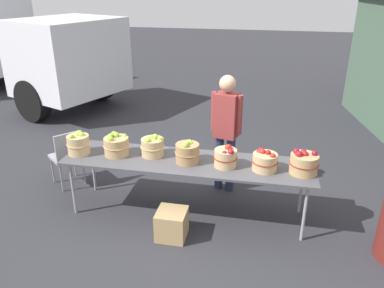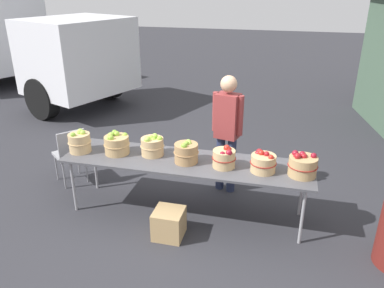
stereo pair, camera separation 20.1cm
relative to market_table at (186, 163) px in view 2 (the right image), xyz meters
name	(u,v)px [view 2 (the right image)]	position (x,y,z in m)	size (l,w,h in m)	color
ground_plane	(186,212)	(0.00, 0.00, -0.72)	(40.00, 40.00, 0.00)	#2D2D33
market_table	(186,163)	(0.00, 0.00, 0.00)	(3.10, 0.76, 0.75)	#4C4C51
apple_basket_green_0	(80,142)	(-1.41, -0.06, 0.17)	(0.30, 0.30, 0.29)	tan
apple_basket_green_1	(117,144)	(-0.92, 0.00, 0.16)	(0.33, 0.33, 0.29)	tan
apple_basket_green_2	(152,146)	(-0.46, 0.07, 0.16)	(0.30, 0.30, 0.28)	tan
apple_basket_green_3	(186,152)	(0.01, -0.03, 0.16)	(0.31, 0.31, 0.28)	#A87F51
apple_basket_red_0	(224,158)	(0.48, -0.05, 0.15)	(0.29, 0.29, 0.27)	tan
apple_basket_red_1	(263,162)	(0.94, -0.05, 0.15)	(0.31, 0.31, 0.25)	tan
apple_basket_red_2	(302,165)	(1.38, -0.04, 0.16)	(0.34, 0.34, 0.29)	tan
vendor_adult	(227,126)	(0.39, 0.72, 0.27)	(0.43, 0.29, 1.68)	#262D4C
folding_chair	(71,152)	(-1.84, 0.36, -0.21)	(0.56, 0.56, 0.86)	#99999E
produce_crate	(169,223)	(-0.07, -0.53, -0.54)	(0.34, 0.34, 0.34)	tan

